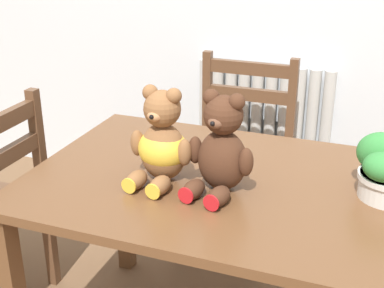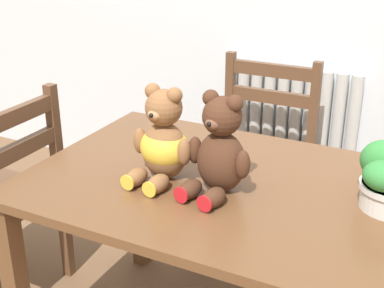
# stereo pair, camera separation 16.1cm
# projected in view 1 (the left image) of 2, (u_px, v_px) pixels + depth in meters

# --- Properties ---
(radiator) EXTENTS (0.73, 0.10, 0.79)m
(radiator) POSITION_uv_depth(u_px,v_px,m) (262.00, 143.00, 2.88)
(radiator) COLOR beige
(radiator) RESTS_ON ground_plane
(dining_table) EXTENTS (1.27, 0.85, 0.72)m
(dining_table) POSITION_uv_depth(u_px,v_px,m) (229.00, 208.00, 1.72)
(dining_table) COLOR brown
(dining_table) RESTS_ON ground_plane
(wooden_chair_behind) EXTENTS (0.46, 0.43, 0.89)m
(wooden_chair_behind) POSITION_uv_depth(u_px,v_px,m) (238.00, 152.00, 2.51)
(wooden_chair_behind) COLOR brown
(wooden_chair_behind) RESTS_ON ground_plane
(teddy_bear_left) EXTENTS (0.21, 0.23, 0.30)m
(teddy_bear_left) POSITION_uv_depth(u_px,v_px,m) (162.00, 144.00, 1.64)
(teddy_bear_left) COLOR brown
(teddy_bear_left) RESTS_ON dining_table
(teddy_bear_right) EXTENTS (0.22, 0.23, 0.31)m
(teddy_bear_right) POSITION_uv_depth(u_px,v_px,m) (221.00, 150.00, 1.57)
(teddy_bear_right) COLOR #472819
(teddy_bear_right) RESTS_ON dining_table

